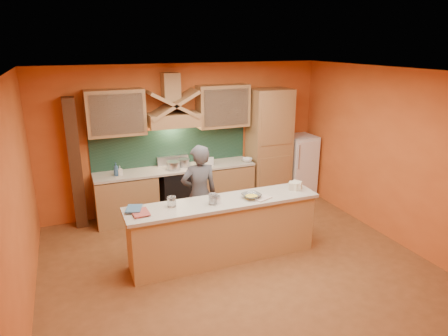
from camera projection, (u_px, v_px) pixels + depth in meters
name	position (u px, v px, depth m)	size (l,w,h in m)	color
floor	(237.00, 266.00, 5.90)	(5.50, 5.00, 0.01)	brown
ceiling	(240.00, 72.00, 5.06)	(5.50, 5.00, 0.01)	white
wall_back	(186.00, 138.00, 7.69)	(5.50, 0.02, 2.80)	#D26229
wall_front	(362.00, 268.00, 3.27)	(5.50, 0.02, 2.80)	#D26229
wall_left	(16.00, 206.00, 4.50)	(0.02, 5.00, 2.80)	#D26229
wall_right	(394.00, 156.00, 6.46)	(0.02, 5.00, 2.80)	#D26229
base_cabinet_left	(126.00, 199.00, 7.27)	(1.10, 0.60, 0.86)	#A77B4C
base_cabinet_right	(223.00, 186.00, 7.95)	(1.10, 0.60, 0.86)	#A77B4C
counter_top	(176.00, 169.00, 7.47)	(3.00, 0.62, 0.04)	beige
stove	(177.00, 191.00, 7.60)	(0.60, 0.58, 0.90)	black
backsplash	(171.00, 147.00, 7.62)	(3.00, 0.03, 0.70)	#183528
range_hood	(173.00, 120.00, 7.24)	(0.92, 0.50, 0.24)	#A77B4C
hood_chimney	(171.00, 87.00, 7.15)	(0.30, 0.30, 0.50)	#A77B4C
upper_cabinet_left	(116.00, 113.00, 6.89)	(1.00, 0.35, 0.80)	#A77B4C
upper_cabinet_right	(223.00, 106.00, 7.60)	(1.00, 0.35, 0.80)	#A77B4C
pantry_column	(269.00, 146.00, 8.09)	(0.80, 0.60, 2.30)	#A77B4C
fridge	(299.00, 166.00, 8.51)	(0.58, 0.60, 1.30)	white
trim_column_left	(75.00, 164.00, 6.90)	(0.20, 0.30, 2.30)	#472816
island_body	(224.00, 232.00, 6.00)	(2.80, 0.55, 0.88)	tan
island_top	(224.00, 202.00, 5.85)	(2.90, 0.62, 0.05)	beige
person	(199.00, 194.00, 6.42)	(0.60, 0.39, 1.65)	#4C4C51
pot_large	(173.00, 167.00, 7.36)	(0.24, 0.24, 0.14)	silver
pot_small	(184.00, 164.00, 7.51)	(0.20, 0.20, 0.15)	#AFB0B6
soap_bottle_a	(120.00, 171.00, 7.01)	(0.08, 0.08, 0.17)	silver
soap_bottle_b	(116.00, 169.00, 6.98)	(0.09, 0.09, 0.24)	#315A87
bowl_back	(247.00, 160.00, 7.84)	(0.21, 0.21, 0.06)	silver
dish_rack	(206.00, 161.00, 7.68)	(0.30, 0.23, 0.11)	silver
book_lower	(132.00, 214.00, 5.35)	(0.22, 0.30, 0.03)	#AA453C
book_upper	(126.00, 209.00, 5.48)	(0.20, 0.28, 0.02)	#3D6386
jar_large	(213.00, 199.00, 5.70)	(0.13, 0.13, 0.16)	silver
jar_small	(172.00, 202.00, 5.61)	(0.12, 0.12, 0.15)	silver
kitchen_scale	(215.00, 200.00, 5.74)	(0.11, 0.11, 0.09)	white
mixing_bowl	(251.00, 196.00, 5.93)	(0.28, 0.28, 0.07)	silver
cloth	(261.00, 198.00, 5.93)	(0.27, 0.20, 0.02)	beige
grocery_bag_a	(295.00, 185.00, 6.30)	(0.18, 0.15, 0.12)	beige
grocery_bag_b	(295.00, 186.00, 6.28)	(0.19, 0.14, 0.11)	beige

